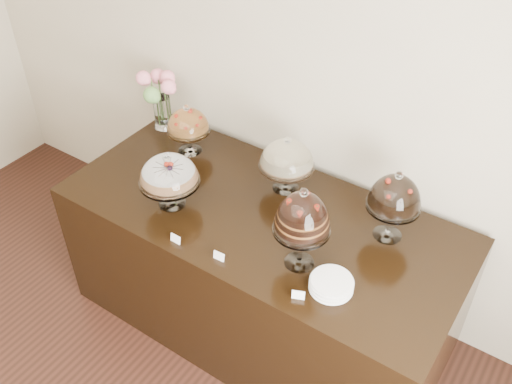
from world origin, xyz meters
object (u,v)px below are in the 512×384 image
Objects in this scene: plate_stack at (331,284)px; cake_stand_sugar_sponge at (169,173)px; cake_stand_dark_choco at (395,196)px; cake_stand_choco_layer at (302,216)px; cake_stand_cheesecake at (287,157)px; flower_vase at (159,94)px; display_counter at (261,270)px; cake_stand_fruit_tart at (188,123)px.

cake_stand_sugar_sponge is at bearing 176.82° from plate_stack.
cake_stand_choco_layer is at bearing -123.43° from cake_stand_dark_choco.
cake_stand_choco_layer is 1.34× the size of cake_stand_cheesecake.
flower_vase reaches higher than cake_stand_sugar_sponge.
cake_stand_dark_choco is (0.28, 0.42, -0.04)m from cake_stand_choco_layer.
flower_vase is (-1.35, 0.55, -0.06)m from cake_stand_choco_layer.
plate_stack is at bearing -17.17° from cake_stand_choco_layer.
display_counter is 0.98m from cake_stand_dark_choco.
cake_stand_cheesecake is (-0.01, 0.26, 0.66)m from display_counter.
flower_vase is at bearing 175.48° from cake_stand_dark_choco.
cake_stand_fruit_tart is at bearing -19.09° from flower_vase.
cake_stand_cheesecake is (0.44, 0.46, 0.00)m from cake_stand_sugar_sponge.
cake_stand_sugar_sponge is 0.78m from flower_vase.
cake_stand_dark_choco is at bearing -4.52° from flower_vase.
cake_stand_sugar_sponge is 0.74× the size of cake_stand_choco_layer.
cake_stand_dark_choco is 1.26× the size of cake_stand_fruit_tart.
cake_stand_choco_layer is 1.13× the size of cake_stand_dark_choco.
plate_stack reaches higher than display_counter.
plate_stack is at bearing -42.50° from cake_stand_cheesecake.
cake_stand_fruit_tart is (-0.68, 0.24, 0.65)m from display_counter.
flower_vase is (-0.99, 0.09, 0.02)m from cake_stand_cheesecake.
display_counter is at bearing 24.81° from cake_stand_sugar_sponge.
display_counter is at bearing -19.44° from cake_stand_fruit_tart.
cake_stand_sugar_sponge is 1.06× the size of cake_stand_fruit_tart.
cake_stand_sugar_sponge is at bearing -61.97° from cake_stand_fruit_tart.
cake_stand_fruit_tart is at bearing -178.65° from cake_stand_cheesecake.
cake_stand_fruit_tart is (-1.31, 0.02, -0.07)m from cake_stand_dark_choco.
cake_stand_fruit_tart is at bearing 160.56° from display_counter.
display_counter is 4.79× the size of cake_stand_choco_layer.
cake_stand_dark_choco is at bearing 19.38° from display_counter.
cake_stand_cheesecake is at bearing 46.46° from cake_stand_sugar_sponge.
cake_stand_sugar_sponge reaches higher than display_counter.
cake_stand_sugar_sponge is at bearing -179.38° from cake_stand_choco_layer.
cake_stand_choco_layer is 0.35m from plate_stack.
cake_stand_sugar_sponge is 0.84× the size of cake_stand_dark_choco.
cake_stand_cheesecake reaches higher than cake_stand_fruit_tart.
cake_stand_cheesecake is at bearing 128.21° from cake_stand_choco_layer.
plate_stack is (1.01, -0.06, -0.18)m from cake_stand_sugar_sponge.
cake_stand_choco_layer is at bearing -51.79° from cake_stand_cheesecake.
cake_stand_dark_choco is 1.32m from cake_stand_fruit_tart.
cake_stand_fruit_tart reaches higher than display_counter.
flower_vase is 1.96× the size of plate_stack.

